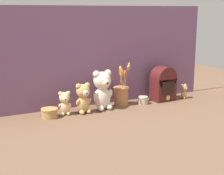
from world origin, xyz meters
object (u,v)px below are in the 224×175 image
at_px(flower_vase, 121,93).
at_px(teddy_bear_small, 65,103).
at_px(teddy_bear_tiny, 184,91).
at_px(vintage_radio, 163,84).
at_px(decorative_tin_tall, 143,100).
at_px(teddy_bear_large, 103,89).
at_px(teddy_bear_medium, 83,98).
at_px(decorative_tin_short, 50,113).

bearing_deg(flower_vase, teddy_bear_small, -174.44).
height_order(teddy_bear_tiny, vintage_radio, vintage_radio).
bearing_deg(decorative_tin_tall, vintage_radio, 7.45).
relative_size(teddy_bear_tiny, vintage_radio, 0.44).
relative_size(teddy_bear_large, flower_vase, 0.89).
bearing_deg(teddy_bear_medium, teddy_bear_small, 170.17).
bearing_deg(flower_vase, vintage_radio, -3.62).
height_order(teddy_bear_large, teddy_bear_small, teddy_bear_large).
distance_m(teddy_bear_medium, decorative_tin_short, 0.26).
relative_size(decorative_tin_tall, decorative_tin_short, 0.66).
relative_size(teddy_bear_medium, flower_vase, 0.66).
bearing_deg(teddy_bear_tiny, decorative_tin_short, -179.63).
distance_m(teddy_bear_small, decorative_tin_short, 0.13).
relative_size(teddy_bear_small, teddy_bear_tiny, 1.39).
distance_m(teddy_bear_small, decorative_tin_tall, 0.64).
height_order(decorative_tin_tall, decorative_tin_short, decorative_tin_short).
height_order(teddy_bear_medium, teddy_bear_tiny, teddy_bear_medium).
bearing_deg(teddy_bear_medium, decorative_tin_short, 178.62).
bearing_deg(decorative_tin_short, teddy_bear_large, 2.90).
bearing_deg(vintage_radio, decorative_tin_short, -177.64).
bearing_deg(vintage_radio, teddy_bear_tiny, -9.65).
xyz_separation_m(teddy_bear_large, decorative_tin_short, (-0.41, -0.02, -0.12)).
relative_size(flower_vase, decorative_tin_short, 2.86).
bearing_deg(teddy_bear_medium, teddy_bear_large, 9.30).
bearing_deg(decorative_tin_short, vintage_radio, 2.36).
distance_m(flower_vase, decorative_tin_short, 0.60).
bearing_deg(decorative_tin_tall, decorative_tin_short, -179.03).
bearing_deg(teddy_bear_tiny, vintage_radio, 170.35).
distance_m(teddy_bear_large, teddy_bear_medium, 0.17).
bearing_deg(teddy_bear_large, vintage_radio, 1.96).
bearing_deg(teddy_bear_small, vintage_radio, 1.55).
relative_size(teddy_bear_large, vintage_radio, 1.06).
distance_m(vintage_radio, decorative_tin_short, 0.97).
height_order(teddy_bear_tiny, decorative_tin_short, teddy_bear_tiny).
bearing_deg(teddy_bear_large, teddy_bear_small, -179.22).
bearing_deg(decorative_tin_tall, teddy_bear_small, 179.64).
bearing_deg(teddy_bear_large, decorative_tin_tall, -1.33).
bearing_deg(decorative_tin_short, decorative_tin_tall, 0.97).
relative_size(teddy_bear_tiny, decorative_tin_short, 1.05).
relative_size(teddy_bear_medium, decorative_tin_tall, 2.87).
distance_m(teddy_bear_tiny, decorative_tin_tall, 0.40).
bearing_deg(teddy_bear_small, flower_vase, 5.56).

